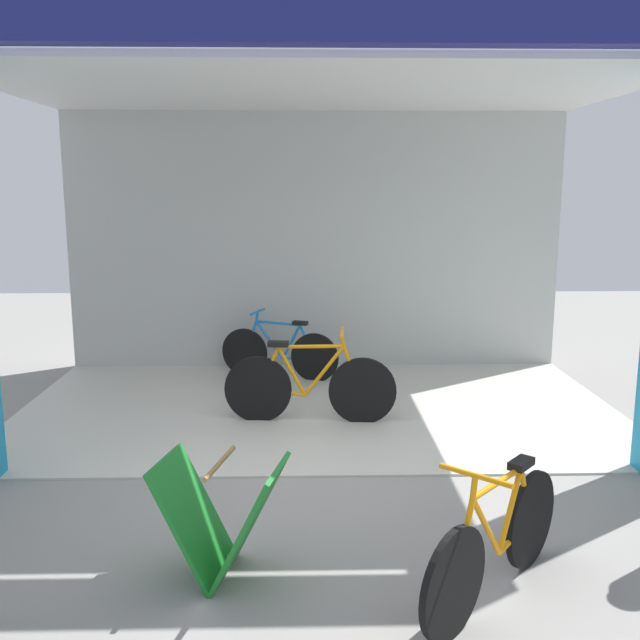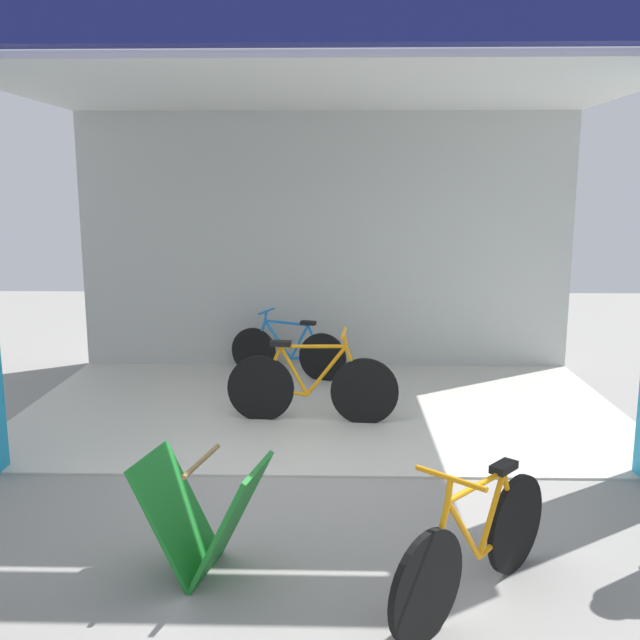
# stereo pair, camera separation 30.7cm
# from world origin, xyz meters

# --- Properties ---
(ground_plane) EXTENTS (20.74, 20.74, 0.00)m
(ground_plane) POSITION_xyz_m (0.00, 0.00, 0.00)
(ground_plane) COLOR gray
(ground_plane) RESTS_ON ground
(shop_facade) EXTENTS (6.57, 4.04, 4.12)m
(shop_facade) POSITION_xyz_m (0.00, 1.92, 2.21)
(shop_facade) COLOR beige
(shop_facade) RESTS_ON ground
(bicycle_inside_0) EXTENTS (1.74, 0.48, 0.96)m
(bicycle_inside_0) POSITION_xyz_m (-0.10, 1.39, 0.38)
(bicycle_inside_0) COLOR black
(bicycle_inside_0) RESTS_ON ground
(bicycle_inside_1) EXTENTS (1.47, 0.57, 0.85)m
(bicycle_inside_1) POSITION_xyz_m (-0.45, 3.08, 0.34)
(bicycle_inside_1) COLOR black
(bicycle_inside_1) RESTS_ON ground
(bicycle_parked_1) EXTENTS (1.08, 1.20, 0.87)m
(bicycle_parked_1) POSITION_xyz_m (0.95, -1.74, 0.35)
(bicycle_parked_1) COLOR black
(bicycle_parked_1) RESTS_ON ground
(sandwich_board_sign) EXTENTS (0.85, 0.67, 0.76)m
(sandwich_board_sign) POSITION_xyz_m (-0.66, -1.47, 0.37)
(sandwich_board_sign) COLOR #197226
(sandwich_board_sign) RESTS_ON ground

